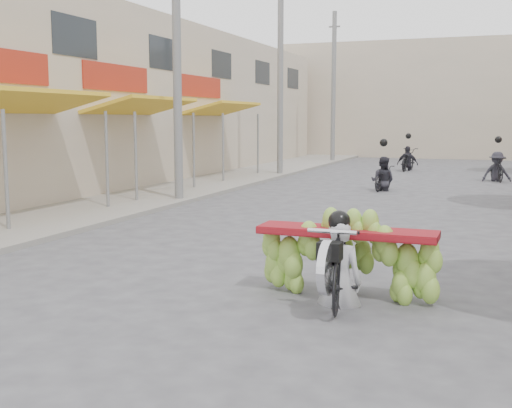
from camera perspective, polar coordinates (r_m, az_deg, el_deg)
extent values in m
cube|color=gray|center=(21.71, -6.94, 1.46)|extent=(4.00, 60.00, 0.12)
cube|color=#BCAC95|center=(23.55, -19.20, 8.74)|extent=(8.00, 40.00, 6.00)
cube|color=gold|center=(15.81, -19.45, 8.58)|extent=(1.77, 4.00, 0.53)
cylinder|color=slate|center=(13.95, -21.35, 2.61)|extent=(0.08, 0.08, 2.55)
cylinder|color=slate|center=(16.79, -13.12, 3.69)|extent=(0.08, 0.08, 2.55)
cube|color=gold|center=(19.91, -10.07, 8.60)|extent=(1.77, 4.00, 0.53)
cylinder|color=slate|center=(17.97, -10.64, 4.00)|extent=(0.08, 0.08, 2.55)
cylinder|color=slate|center=(21.12, -5.56, 4.62)|extent=(0.08, 0.08, 2.55)
cube|color=#A32515|center=(20.40, -12.29, 10.91)|extent=(0.10, 3.50, 0.80)
cube|color=gold|center=(25.25, -3.04, 8.47)|extent=(1.77, 4.00, 0.53)
cylinder|color=slate|center=(23.30, -2.95, 4.92)|extent=(0.08, 0.08, 2.55)
cylinder|color=slate|center=(26.63, 0.17, 5.26)|extent=(0.08, 0.08, 2.55)
cube|color=#A32515|center=(25.65, -4.89, 10.34)|extent=(0.10, 3.50, 0.80)
cube|color=#1E2328|center=(18.86, -15.83, 14.14)|extent=(0.08, 2.00, 1.10)
cube|color=#1E2328|center=(23.06, -8.26, 13.09)|extent=(0.08, 2.00, 1.10)
cube|color=#1E2328|center=(27.54, -3.11, 12.25)|extent=(0.08, 2.00, 1.10)
cube|color=#1E2328|center=(32.16, 0.55, 11.59)|extent=(0.08, 2.00, 1.10)
cube|color=#1E2328|center=(36.89, 3.27, 11.07)|extent=(0.08, 2.00, 1.10)
cube|color=#BCAC95|center=(42.25, 16.76, 8.82)|extent=(20.00, 6.00, 7.00)
cylinder|color=slate|center=(18.27, -7.04, 12.69)|extent=(0.24, 0.24, 8.00)
cylinder|color=slate|center=(26.55, 2.18, 11.13)|extent=(0.24, 0.24, 8.00)
cylinder|color=slate|center=(35.19, 6.91, 10.21)|extent=(0.24, 0.24, 8.00)
cube|color=slate|center=(35.48, 6.99, 15.38)|extent=(0.60, 0.08, 0.08)
imported|color=black|center=(8.25, 7.48, -5.18)|extent=(0.80, 1.91, 1.09)
cylinder|color=silver|center=(7.62, 6.37, -5.65)|extent=(0.10, 0.66, 0.66)
cube|color=black|center=(7.68, 6.57, -4.18)|extent=(0.28, 0.22, 0.22)
cylinder|color=silver|center=(7.73, 6.78, -2.44)|extent=(0.60, 0.05, 0.05)
cube|color=maroon|center=(8.52, 8.06, -2.48)|extent=(2.35, 0.55, 0.10)
imported|color=silver|center=(8.10, 7.47, -1.30)|extent=(0.59, 0.44, 1.63)
sphere|color=black|center=(7.99, 7.52, 4.25)|extent=(0.28, 0.28, 0.28)
imported|color=black|center=(21.58, 11.20, 2.25)|extent=(0.73, 1.49, 0.81)
imported|color=#282830|center=(21.52, 11.25, 4.16)|extent=(0.85, 0.59, 1.65)
sphere|color=black|center=(21.50, 11.28, 5.37)|extent=(0.26, 0.26, 0.26)
imported|color=black|center=(25.87, 20.63, 2.95)|extent=(0.89, 1.72, 0.97)
imported|color=#282830|center=(25.83, 20.69, 4.37)|extent=(1.16, 0.81, 1.65)
sphere|color=black|center=(25.81, 20.74, 5.38)|extent=(0.26, 0.26, 0.26)
imported|color=black|center=(30.07, 13.33, 3.85)|extent=(0.88, 1.86, 1.01)
imported|color=#282830|center=(30.04, 13.37, 5.04)|extent=(1.03, 0.66, 1.65)
sphere|color=black|center=(30.02, 13.39, 5.90)|extent=(0.26, 0.26, 0.26)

